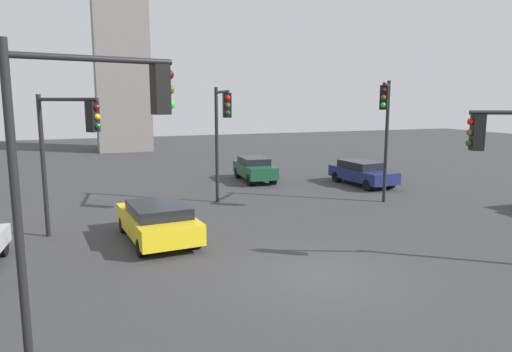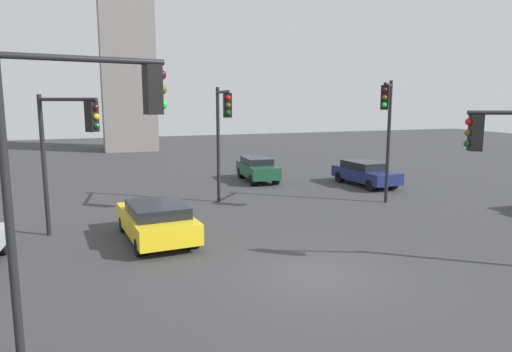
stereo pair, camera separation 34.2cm
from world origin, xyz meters
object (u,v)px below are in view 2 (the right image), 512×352
(traffic_light_0, at_px, (222,123))
(traffic_light_2, at_px, (387,118))
(traffic_light_3, at_px, (81,139))
(car_2, at_px, (157,220))
(car_3, at_px, (257,168))
(car_1, at_px, (365,173))
(traffic_light_4, at_px, (67,137))

(traffic_light_0, height_order, traffic_light_2, traffic_light_2)
(traffic_light_3, bearing_deg, car_2, 56.92)
(traffic_light_3, relative_size, car_2, 1.29)
(traffic_light_3, relative_size, car_3, 1.43)
(traffic_light_3, bearing_deg, car_1, 27.11)
(traffic_light_4, xyz_separation_m, car_1, (15.42, 5.60, -2.87))
(traffic_light_3, bearing_deg, car_3, 45.48)
(car_3, bearing_deg, traffic_light_4, -44.69)
(traffic_light_0, bearing_deg, traffic_light_3, -21.45)
(traffic_light_4, relative_size, car_1, 1.13)
(traffic_light_0, distance_m, traffic_light_3, 12.05)
(traffic_light_2, relative_size, car_3, 1.39)
(car_1, distance_m, car_3, 6.30)
(traffic_light_2, relative_size, car_2, 1.25)
(traffic_light_0, bearing_deg, car_2, -35.01)
(traffic_light_3, bearing_deg, traffic_light_0, 46.87)
(traffic_light_4, height_order, car_3, traffic_light_4)
(traffic_light_4, bearing_deg, traffic_light_3, -39.98)
(car_2, bearing_deg, car_3, -41.44)
(traffic_light_0, height_order, car_2, traffic_light_0)
(traffic_light_3, bearing_deg, traffic_light_2, 18.37)
(traffic_light_2, relative_size, car_1, 1.28)
(traffic_light_0, distance_m, traffic_light_2, 7.26)
(traffic_light_0, height_order, traffic_light_4, traffic_light_0)
(traffic_light_2, bearing_deg, traffic_light_0, -69.07)
(car_2, bearing_deg, traffic_light_4, 64.23)
(traffic_light_3, bearing_deg, traffic_light_4, 79.30)
(traffic_light_3, distance_m, car_1, 20.26)
(car_1, xyz_separation_m, car_2, (-12.65, -6.63, -0.01))
(traffic_light_4, bearing_deg, car_2, 25.43)
(traffic_light_2, distance_m, traffic_light_4, 13.14)
(car_1, relative_size, car_3, 1.09)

